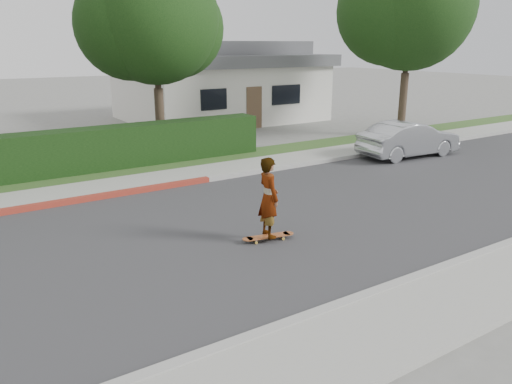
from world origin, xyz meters
The scene contains 14 objects.
ground centered at (0.00, 0.00, 0.00)m, with size 120.00×120.00×0.00m, color slate.
road centered at (0.00, 0.00, 0.01)m, with size 60.00×8.00×0.01m, color #2D2D30.
curb_near centered at (0.00, -4.10, 0.07)m, with size 60.00×0.20×0.15m, color #9E9E99.
sidewalk_near centered at (0.00, -5.00, 0.06)m, with size 60.00×1.60×0.12m, color gray.
curb_far centered at (0.00, 4.10, 0.07)m, with size 60.00×0.20×0.15m, color #9E9E99.
sidewalk_far centered at (0.00, 5.00, 0.06)m, with size 60.00×1.60×0.12m, color gray.
planting_strip centered at (0.00, 6.60, 0.05)m, with size 60.00×1.60×0.10m, color #2D4C1E.
hedge centered at (-3.00, 7.20, 0.75)m, with size 15.00×1.00×1.50m, color black.
tree_center centered at (1.49, 9.19, 4.90)m, with size 5.66×4.84×7.44m.
tree_right centered at (12.49, 6.69, 5.63)m, with size 6.32×5.60×8.56m.
house centered at (8.00, 16.00, 2.10)m, with size 10.60×8.60×4.30m.
skateboard centered at (-0.17, -1.00, 0.10)m, with size 1.21×0.48×0.11m.
skateboarder centered at (-0.17, -1.00, 1.00)m, with size 0.64×0.42×1.77m, color white.
car_silver centered at (9.15, 3.16, 0.68)m, with size 1.43×4.12×1.36m, color #B4B7BB.
Camera 1 is at (-5.95, -9.42, 4.17)m, focal length 35.00 mm.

